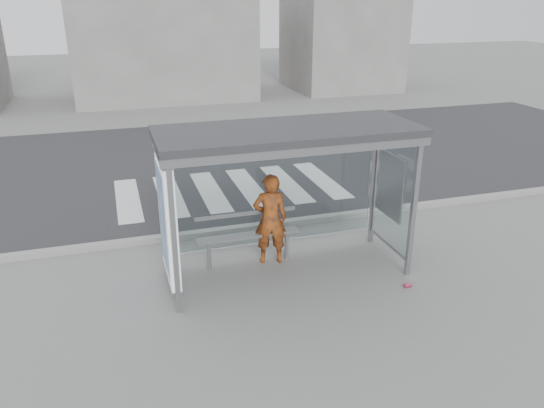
# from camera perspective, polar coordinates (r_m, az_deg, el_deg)

# --- Properties ---
(ground) EXTENTS (80.00, 80.00, 0.00)m
(ground) POSITION_cam_1_polar(r_m,az_deg,el_deg) (9.49, 1.58, -7.34)
(ground) COLOR slate
(ground) RESTS_ON ground
(road) EXTENTS (30.00, 10.00, 0.01)m
(road) POSITION_cam_1_polar(r_m,az_deg,el_deg) (15.78, -6.65, 4.58)
(road) COLOR #252527
(road) RESTS_ON ground
(curb) EXTENTS (30.00, 0.18, 0.12)m
(curb) POSITION_cam_1_polar(r_m,az_deg,el_deg) (11.13, -1.65, -2.42)
(curb) COLOR gray
(curb) RESTS_ON ground
(crosswalk) EXTENTS (5.55, 3.00, 0.00)m
(crosswalk) POSITION_cam_1_polar(r_m,az_deg,el_deg) (13.45, -4.60, 1.60)
(crosswalk) COLOR silver
(crosswalk) RESTS_ON ground
(bus_shelter) EXTENTS (4.25, 1.65, 2.62)m
(bus_shelter) POSITION_cam_1_polar(r_m,az_deg,el_deg) (8.65, -0.75, 4.05)
(bus_shelter) COLOR gray
(bus_shelter) RESTS_ON ground
(building_center) EXTENTS (8.00, 5.00, 5.00)m
(building_center) POSITION_cam_1_polar(r_m,az_deg,el_deg) (26.07, -11.75, 16.62)
(building_center) COLOR slate
(building_center) RESTS_ON ground
(building_right) EXTENTS (5.00, 5.00, 7.00)m
(building_right) POSITION_cam_1_polar(r_m,az_deg,el_deg) (28.40, 7.52, 19.27)
(building_right) COLOR slate
(building_right) RESTS_ON ground
(person) EXTENTS (0.68, 0.51, 1.70)m
(person) POSITION_cam_1_polar(r_m,az_deg,el_deg) (9.49, -0.20, -1.63)
(person) COLOR #C45812
(person) RESTS_ON ground
(bench) EXTENTS (1.87, 0.28, 0.96)m
(bench) POSITION_cam_1_polar(r_m,az_deg,el_deg) (9.55, -2.60, -3.35)
(bench) COLOR gray
(bench) RESTS_ON ground
(soda_can) EXTENTS (0.14, 0.08, 0.07)m
(soda_can) POSITION_cam_1_polar(r_m,az_deg,el_deg) (9.31, 14.39, -8.48)
(soda_can) COLOR #D83F67
(soda_can) RESTS_ON ground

